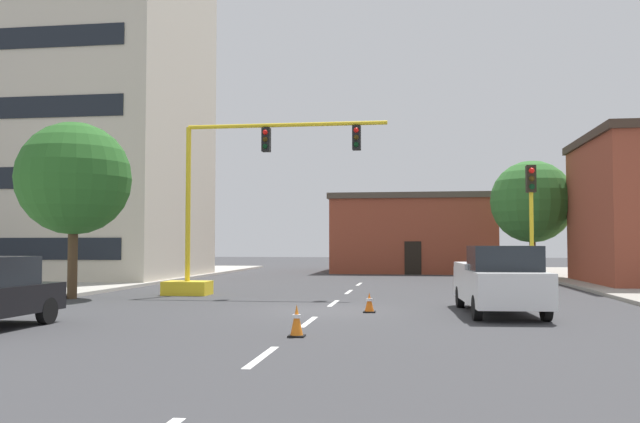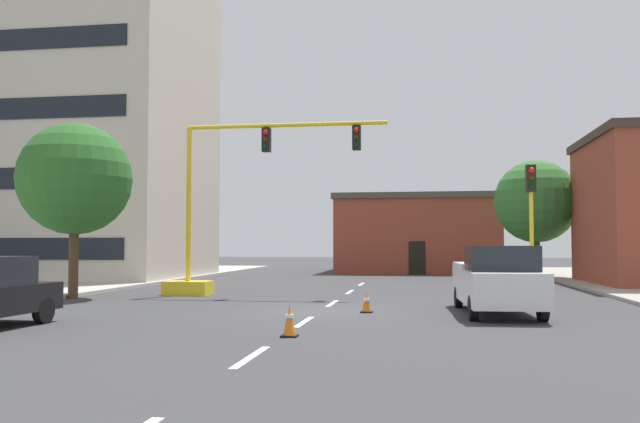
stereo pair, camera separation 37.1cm
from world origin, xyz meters
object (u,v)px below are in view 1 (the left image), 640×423
traffic_light_pole_right (531,201)px  traffic_cone_roadside_b (297,321)px  traffic_signal_gantry (215,239)px  traffic_cone_roadside_a (369,303)px  tree_right_far (532,202)px  tree_left_near (74,179)px  pickup_truck_white (499,280)px

traffic_light_pole_right → traffic_cone_roadside_b: bearing=-124.8°
traffic_signal_gantry → traffic_cone_roadside_b: 12.59m
traffic_light_pole_right → traffic_cone_roadside_b: size_ratio=6.80×
traffic_cone_roadside_a → traffic_cone_roadside_b: 5.58m
traffic_signal_gantry → tree_right_far: 20.75m
tree_right_far → traffic_light_pole_right: bearing=-99.7°
tree_left_near → traffic_cone_roadside_a: bearing=-17.1°
traffic_light_pole_right → tree_left_near: (-16.72, -0.68, 0.96)m
tree_left_near → pickup_truck_white: (15.09, -3.37, -3.51)m
pickup_truck_white → tree_right_far: bearing=77.7°
traffic_signal_gantry → tree_left_near: size_ratio=1.35×
traffic_signal_gantry → tree_right_far: bearing=44.5°
traffic_light_pole_right → pickup_truck_white: traffic_light_pole_right is taller
pickup_truck_white → traffic_cone_roadside_b: (-5.03, -5.54, -0.63)m
tree_left_near → traffic_cone_roadside_a: 12.55m
traffic_light_pole_right → pickup_truck_white: bearing=-112.0°
traffic_signal_gantry → pickup_truck_white: (10.32, -5.73, -1.26)m
traffic_light_pole_right → tree_right_far: bearing=80.3°
traffic_signal_gantry → traffic_cone_roadside_b: bearing=-64.9°
pickup_truck_white → traffic_cone_roadside_a: (-3.79, -0.11, -0.69)m
traffic_light_pole_right → traffic_cone_roadside_a: bearing=-142.5°
pickup_truck_white → traffic_cone_roadside_b: 7.51m
traffic_light_pole_right → tree_left_near: bearing=-177.7°
traffic_signal_gantry → traffic_cone_roadside_a: (6.53, -5.83, -1.95)m
traffic_cone_roadside_a → traffic_signal_gantry: bearing=138.2°
traffic_light_pole_right → pickup_truck_white: (-1.63, -4.05, -2.55)m
traffic_light_pole_right → tree_left_near: tree_left_near is taller
traffic_cone_roadside_b → pickup_truck_white: bearing=47.7°
traffic_cone_roadside_b → traffic_signal_gantry: bearing=115.1°
traffic_signal_gantry → tree_right_far: size_ratio=1.29×
traffic_signal_gantry → traffic_cone_roadside_b: (5.29, -11.27, -1.89)m
traffic_signal_gantry → pickup_truck_white: 11.87m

